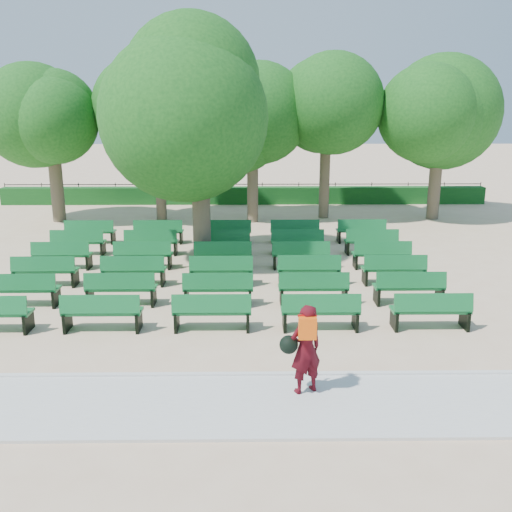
{
  "coord_description": "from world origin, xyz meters",
  "views": [
    {
      "loc": [
        0.24,
        -16.61,
        5.32
      ],
      "look_at": [
        0.45,
        -1.0,
        1.1
      ],
      "focal_mm": 40.0,
      "sensor_mm": 36.0,
      "label": 1
    }
  ],
  "objects": [
    {
      "name": "ground",
      "position": [
        0.0,
        0.0,
        0.0
      ],
      "size": [
        120.0,
        120.0,
        0.0
      ],
      "primitive_type": "plane",
      "color": "#D6B28D"
    },
    {
      "name": "paving",
      "position": [
        0.0,
        -7.4,
        0.03
      ],
      "size": [
        30.0,
        2.2,
        0.06
      ],
      "primitive_type": "cube",
      "color": "silver",
      "rests_on": "ground"
    },
    {
      "name": "curb",
      "position": [
        0.0,
        -6.25,
        0.05
      ],
      "size": [
        30.0,
        0.12,
        0.1
      ],
      "primitive_type": "cube",
      "color": "silver",
      "rests_on": "ground"
    },
    {
      "name": "hedge",
      "position": [
        0.0,
        14.0,
        0.45
      ],
      "size": [
        26.0,
        0.7,
        0.9
      ],
      "primitive_type": "cube",
      "color": "#14511B",
      "rests_on": "ground"
    },
    {
      "name": "fence",
      "position": [
        0.0,
        14.4,
        0.0
      ],
      "size": [
        26.0,
        0.1,
        1.02
      ],
      "primitive_type": null,
      "color": "black",
      "rests_on": "ground"
    },
    {
      "name": "tree_line",
      "position": [
        0.0,
        10.0,
        0.0
      ],
      "size": [
        21.8,
        6.8,
        7.04
      ],
      "primitive_type": null,
      "color": "#1C5C1A",
      "rests_on": "ground"
    },
    {
      "name": "bench_array",
      "position": [
        -0.62,
        0.67,
        0.1
      ],
      "size": [
        1.9,
        0.64,
        1.19
      ],
      "rotation": [
        0.0,
        0.0,
        -0.03
      ],
      "color": "#12672E",
      "rests_on": "ground"
    },
    {
      "name": "tree_among",
      "position": [
        -1.31,
        1.9,
        4.94
      ],
      "size": [
        5.17,
        5.17,
        7.3
      ],
      "color": "brown",
      "rests_on": "ground"
    },
    {
      "name": "person",
      "position": [
        1.27,
        -6.95,
        0.95
      ],
      "size": [
        0.87,
        0.64,
        1.72
      ],
      "rotation": [
        0.0,
        0.0,
        3.57
      ],
      "color": "#430911",
      "rests_on": "ground"
    }
  ]
}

